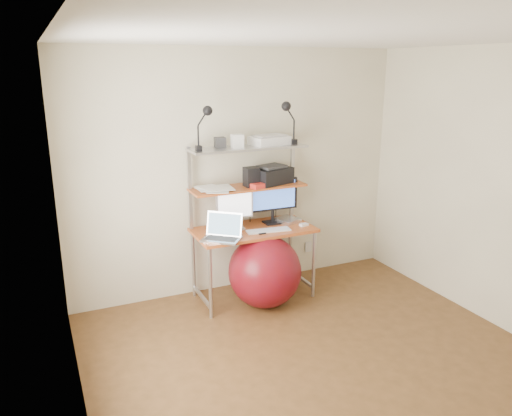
{
  "coord_description": "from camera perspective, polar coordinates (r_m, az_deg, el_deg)",
  "views": [
    {
      "loc": [
        -1.94,
        -2.9,
        2.31
      ],
      "look_at": [
        -0.1,
        1.15,
        1.04
      ],
      "focal_mm": 35.0,
      "sensor_mm": 36.0,
      "label": 1
    }
  ],
  "objects": [
    {
      "name": "exercise_ball",
      "position": [
        4.96,
        1.01,
        -7.25
      ],
      "size": [
        0.72,
        0.72,
        0.72
      ],
      "primitive_type": "sphere",
      "color": "maroon",
      "rests_on": "floor"
    },
    {
      "name": "computer_desk",
      "position": [
        5.0,
        -0.58,
        0.17
      ],
      "size": [
        1.2,
        0.6,
        1.57
      ],
      "color": "#B04D22",
      "rests_on": "ground"
    },
    {
      "name": "monitor_black",
      "position": [
        5.13,
        1.93,
        1.25
      ],
      "size": [
        0.55,
        0.16,
        0.54
      ],
      "rotation": [
        0.0,
        0.0,
        -0.02
      ],
      "color": "black",
      "rests_on": "desktop"
    },
    {
      "name": "wall_outlet",
      "position": [
        5.81,
        6.01,
        -4.42
      ],
      "size": [
        0.08,
        0.01,
        0.12
      ],
      "primitive_type": "cube",
      "color": "silver",
      "rests_on": "room"
    },
    {
      "name": "scanner",
      "position": [
        5.05,
        1.54,
        7.79
      ],
      "size": [
        0.41,
        0.3,
        0.1
      ],
      "rotation": [
        0.0,
        0.0,
        0.17
      ],
      "color": "silver",
      "rests_on": "top_shelf"
    },
    {
      "name": "clip_lamp_left",
      "position": [
        4.67,
        -5.78,
        10.18
      ],
      "size": [
        0.16,
        0.09,
        0.41
      ],
      "color": "black",
      "rests_on": "top_shelf"
    },
    {
      "name": "paper_stack",
      "position": [
        4.88,
        -4.84,
        2.23
      ],
      "size": [
        0.36,
        0.4,
        0.02
      ],
      "color": "white",
      "rests_on": "mid_shelf"
    },
    {
      "name": "mac_mini",
      "position": [
        5.23,
        3.59,
        -1.38
      ],
      "size": [
        0.27,
        0.27,
        0.04
      ],
      "primitive_type": "cube",
      "rotation": [
        0.0,
        0.0,
        0.33
      ],
      "color": "silver",
      "rests_on": "desktop"
    },
    {
      "name": "mouse",
      "position": [
        5.12,
        5.49,
        -1.91
      ],
      "size": [
        0.1,
        0.07,
        0.02
      ],
      "primitive_type": "cube",
      "rotation": [
        0.0,
        0.0,
        0.16
      ],
      "color": "silver",
      "rests_on": "desktop"
    },
    {
      "name": "room",
      "position": [
        3.65,
        8.99,
        -1.2
      ],
      "size": [
        3.6,
        3.6,
        3.6
      ],
      "color": "brown",
      "rests_on": "ground"
    },
    {
      "name": "box_white",
      "position": [
        4.84,
        -2.15,
        7.64
      ],
      "size": [
        0.12,
        0.11,
        0.13
      ],
      "primitive_type": "cube",
      "rotation": [
        0.0,
        0.0,
        -0.12
      ],
      "color": "silver",
      "rests_on": "top_shelf"
    },
    {
      "name": "laptop",
      "position": [
        4.72,
        -3.8,
        -2.9
      ],
      "size": [
        0.45,
        0.44,
        0.31
      ],
      "rotation": [
        0.0,
        0.0,
        -0.69
      ],
      "color": "silver",
      "rests_on": "desktop"
    },
    {
      "name": "clip_lamp_right",
      "position": [
        5.01,
        3.66,
        10.75
      ],
      "size": [
        0.17,
        0.1,
        0.43
      ],
      "color": "black",
      "rests_on": "top_shelf"
    },
    {
      "name": "phone",
      "position": [
        4.89,
        0.45,
        -2.76
      ],
      "size": [
        0.08,
        0.13,
        0.01
      ],
      "primitive_type": "cube",
      "rotation": [
        0.0,
        0.0,
        0.05
      ],
      "color": "black",
      "rests_on": "desktop"
    },
    {
      "name": "printer",
      "position": [
        5.12,
        1.79,
        3.8
      ],
      "size": [
        0.45,
        0.37,
        0.19
      ],
      "rotation": [
        0.0,
        0.0,
        0.29
      ],
      "color": "black",
      "rests_on": "mid_shelf"
    },
    {
      "name": "nas_cube",
      "position": [
        4.98,
        -0.55,
        3.56
      ],
      "size": [
        0.14,
        0.14,
        0.19
      ],
      "primitive_type": "cube",
      "rotation": [
        0.0,
        0.0,
        0.03
      ],
      "color": "black",
      "rests_on": "mid_shelf"
    },
    {
      "name": "box_grey",
      "position": [
        4.87,
        -4.14,
        7.48
      ],
      "size": [
        0.11,
        0.11,
        0.1
      ],
      "primitive_type": "cube",
      "rotation": [
        0.0,
        0.0,
        -0.1
      ],
      "color": "#313234",
      "rests_on": "top_shelf"
    },
    {
      "name": "monitor_silver",
      "position": [
        4.96,
        -2.46,
        0.12
      ],
      "size": [
        0.38,
        0.15,
        0.42
      ],
      "rotation": [
        0.0,
        0.0,
        -0.1
      ],
      "color": "silver",
      "rests_on": "desktop"
    },
    {
      "name": "keyboard",
      "position": [
        4.94,
        1.42,
        -2.58
      ],
      "size": [
        0.45,
        0.18,
        0.01
      ],
      "primitive_type": "cube",
      "rotation": [
        0.0,
        0.0,
        -0.13
      ],
      "color": "silver",
      "rests_on": "desktop"
    },
    {
      "name": "red_box",
      "position": [
        4.94,
        0.36,
        2.61
      ],
      "size": [
        0.2,
        0.16,
        0.05
      ],
      "primitive_type": "cube",
      "rotation": [
        0.0,
        0.0,
        0.24
      ],
      "color": "red",
      "rests_on": "mid_shelf"
    }
  ]
}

